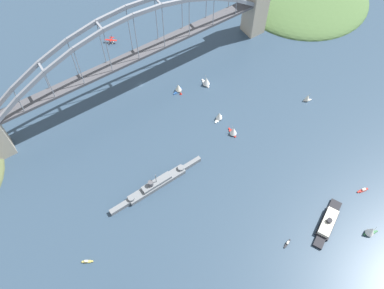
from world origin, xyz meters
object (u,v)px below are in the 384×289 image
Objects in this scene: harbor_ferry_steamer at (328,223)px; small_boat_1 at (363,190)px; small_boat_6 at (206,81)px; harbor_arch_bridge at (136,56)px; small_boat_5 at (178,88)px; small_boat_7 at (307,98)px; seaplane_taxiing_near_bridge at (111,40)px; channel_marker_buoy at (181,93)px; small_boat_3 at (233,131)px; naval_cruiser at (156,185)px; small_boat_2 at (219,116)px; small_boat_0 at (287,243)px; small_boat_8 at (371,231)px; small_boat_4 at (87,262)px.

harbor_ferry_steamer is 4.38× the size of small_boat_1.
small_boat_6 is at bearing -90.68° from harbor_ferry_steamer.
harbor_arch_bridge is 43.68m from small_boat_5.
seaplane_taxiing_near_bridge is at bearing -55.52° from small_boat_7.
small_boat_7 is (-104.82, 90.40, -28.86)m from harbor_arch_bridge.
small_boat_5 is 3.43× the size of channel_marker_buoy.
small_boat_3 is (-32.21, 142.29, 2.07)m from seaplane_taxiing_near_bridge.
naval_cruiser is at bearing 74.65° from seaplane_taxiing_near_bridge.
small_boat_6 is at bearing -144.96° from naval_cruiser.
harbor_ferry_steamer is 4.45× the size of small_boat_7.
small_boat_2 is at bearing -161.61° from naval_cruiser.
seaplane_taxiing_near_bridge reaches higher than small_boat_0.
naval_cruiser reaches higher than small_boat_8.
small_boat_7 reaches higher than harbor_ferry_steamer.
small_boat_1 is at bearing -179.93° from small_boat_0.
seaplane_taxiing_near_bridge is 0.93× the size of small_boat_6.
naval_cruiser reaches higher than seaplane_taxiing_near_bridge.
seaplane_taxiing_near_bridge is 232.87m from small_boat_0.
small_boat_6 is (-148.94, -81.18, 3.72)m from small_boat_4.
naval_cruiser is (38.21, 89.96, -29.99)m from harbor_arch_bridge.
seaplane_taxiing_near_bridge is at bearing -87.57° from small_boat_0.
small_boat_3 is (-22.32, -90.36, 3.30)m from small_boat_0.
harbor_ferry_steamer is at bearing 95.00° from small_boat_2.
small_boat_4 is at bearing 58.24° from seaplane_taxiing_near_bridge.
harbor_arch_bridge is 36.03× the size of small_boat_7.
naval_cruiser is at bearing 45.76° from channel_marker_buoy.
harbor_ferry_steamer is (-82.26, 88.44, -0.50)m from naval_cruiser.
small_boat_0 is at bearing 92.43° from seaplane_taxiing_near_bridge.
naval_cruiser reaches higher than small_boat_0.
naval_cruiser reaches higher than small_boat_3.
small_boat_2 is 36.73m from small_boat_6.
small_boat_8 is at bearing 50.92° from small_boat_1.
small_boat_2 reaches higher than small_boat_7.
seaplane_taxiing_near_bridge reaches higher than small_boat_1.
harbor_arch_bridge is at bearing -64.54° from small_boat_1.
small_boat_7 is (-70.06, 6.64, -0.14)m from small_boat_3.
channel_marker_buoy reaches higher than small_boat_1.
small_boat_8 is (20.16, 24.82, 4.15)m from small_boat_1.
harbor_arch_bridge is 32.00× the size of small_boat_5.
small_boat_2 is at bearing -65.78° from small_boat_1.
small_boat_3 is 1.19× the size of small_boat_7.
harbor_arch_bridge is 28.45× the size of small_boat_6.
small_boat_7 is (-70.62, 24.51, -0.04)m from small_boat_2.
naval_cruiser is 2.03× the size of harbor_ferry_steamer.
small_boat_3 reaches higher than small_boat_2.
naval_cruiser is at bearing -34.78° from small_boat_1.
small_boat_5 is at bearing 103.79° from seaplane_taxiing_near_bridge.
harbor_arch_bridge reaches higher than small_boat_3.
small_boat_5 reaches higher than small_boat_0.
small_boat_0 is (31.61, -4.28, -1.52)m from harbor_ferry_steamer.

